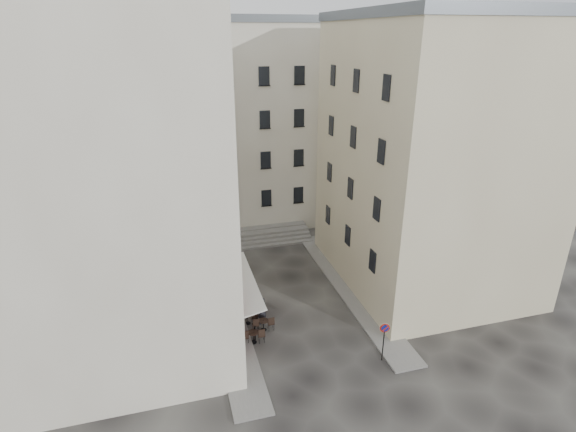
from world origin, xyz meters
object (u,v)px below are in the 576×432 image
object	(u,v)px
no_parking_sign	(384,335)
bistro_table_a	(253,336)
pedestrian	(262,311)
bistro_table_b	(263,324)

from	to	relation	value
no_parking_sign	bistro_table_a	distance (m)	7.68
no_parking_sign	pedestrian	size ratio (longest dim) A/B	1.29
bistro_table_b	no_parking_sign	bearing A→B (deg)	-37.65
bistro_table_a	bistro_table_b	size ratio (longest dim) A/B	1.02
bistro_table_b	pedestrian	size ratio (longest dim) A/B	0.70
bistro_table_a	bistro_table_b	distance (m)	1.32
bistro_table_a	pedestrian	distance (m)	2.03
no_parking_sign	bistro_table_a	bearing A→B (deg)	164.18
bistro_table_a	bistro_table_b	bearing A→B (deg)	50.13
bistro_table_a	pedestrian	world-z (taller)	pedestrian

